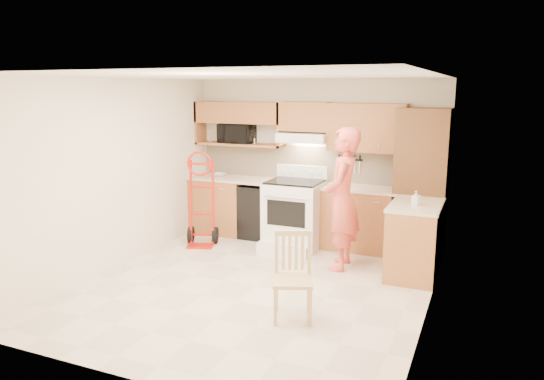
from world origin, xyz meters
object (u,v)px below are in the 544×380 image
Objects in this scene: hand_truck at (201,204)px; microwave at (237,133)px; person at (342,199)px; dining_chair at (293,278)px; range at (293,209)px.

microwave is at bearing 60.84° from hand_truck.
person is 1.44× the size of hand_truck.
person reaches higher than dining_chair.
person is at bearing -28.67° from microwave.
range is 2.43m from dining_chair.
range is at bearing 89.77° from dining_chair.
dining_chair is (0.86, -2.27, -0.15)m from range.
person is at bearing -21.95° from hand_truck.
microwave is at bearing 105.37° from dining_chair.
hand_truck is (-2.23, 0.13, -0.29)m from person.
person is 2.25m from hand_truck.
microwave is 0.47× the size of range.
hand_truck is 1.45× the size of dining_chair.
dining_chair is at bearing -69.18° from range.
range is at bearing -24.04° from microwave.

